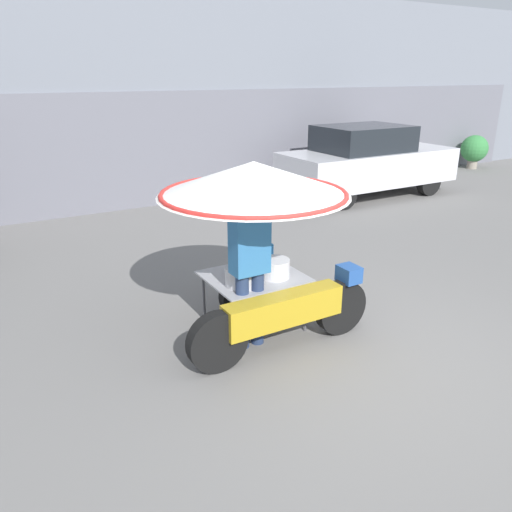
# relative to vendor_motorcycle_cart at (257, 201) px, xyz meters

# --- Properties ---
(ground_plane) EXTENTS (36.00, 36.00, 0.00)m
(ground_plane) POSITION_rel_vendor_motorcycle_cart_xyz_m (0.56, -1.05, -1.49)
(ground_plane) COLOR slate
(shopfront_building) EXTENTS (28.00, 2.06, 4.49)m
(shopfront_building) POSITION_rel_vendor_motorcycle_cart_xyz_m (0.56, 7.00, 0.74)
(shopfront_building) COLOR gray
(shopfront_building) RESTS_ON ground
(vendor_motorcycle_cart) EXTENTS (2.14, 2.04, 1.90)m
(vendor_motorcycle_cart) POSITION_rel_vendor_motorcycle_cart_xyz_m (0.00, 0.00, 0.00)
(vendor_motorcycle_cart) COLOR black
(vendor_motorcycle_cart) RESTS_ON ground
(vendor_person) EXTENTS (0.38, 0.23, 1.69)m
(vendor_person) POSITION_rel_vendor_motorcycle_cart_xyz_m (-0.25, -0.28, -0.54)
(vendor_person) COLOR navy
(vendor_person) RESTS_ON ground
(parked_car) EXTENTS (4.20, 1.69, 1.63)m
(parked_car) POSITION_rel_vendor_motorcycle_cart_xyz_m (5.51, 4.37, -0.66)
(parked_car) COLOR black
(parked_car) RESTS_ON ground
(potted_plant) EXTENTS (0.80, 0.80, 1.00)m
(potted_plant) POSITION_rel_vendor_motorcycle_cart_xyz_m (10.79, 5.45, -0.91)
(potted_plant) COLOR gray
(potted_plant) RESTS_ON ground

